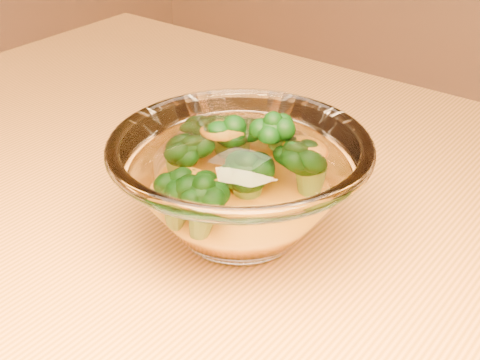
# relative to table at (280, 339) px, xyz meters

# --- Properties ---
(table) EXTENTS (1.20, 0.80, 0.75)m
(table) POSITION_rel_table_xyz_m (0.00, 0.00, 0.00)
(table) COLOR #BD7738
(table) RESTS_ON ground
(glass_bowl) EXTENTS (0.22, 0.22, 0.10)m
(glass_bowl) POSITION_rel_table_xyz_m (-0.04, -0.00, 0.15)
(glass_bowl) COLOR white
(glass_bowl) RESTS_ON table
(cheese_sauce) EXTENTS (0.11, 0.11, 0.03)m
(cheese_sauce) POSITION_rel_table_xyz_m (-0.04, -0.00, 0.13)
(cheese_sauce) COLOR #FF9C15
(cheese_sauce) RESTS_ON glass_bowl
(broccoli_heap) EXTENTS (0.14, 0.13, 0.08)m
(broccoli_heap) POSITION_rel_table_xyz_m (-0.05, 0.01, 0.16)
(broccoli_heap) COLOR black
(broccoli_heap) RESTS_ON cheese_sauce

